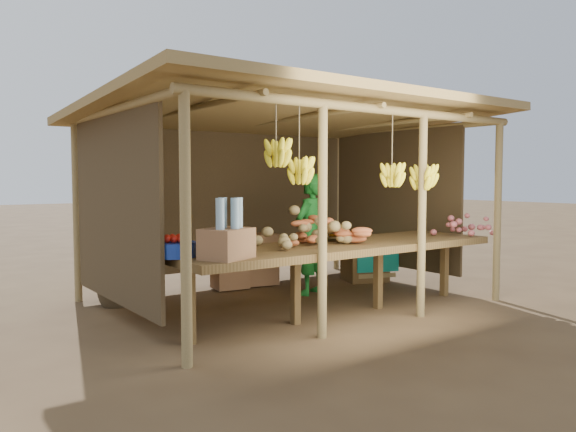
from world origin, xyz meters
TOP-DOWN VIEW (x-y plane):
  - ground at (0.00, 0.00)m, footprint 60.00×60.00m
  - stall_structure at (-0.04, -0.07)m, footprint 4.70×3.50m
  - counter at (0.00, -0.95)m, footprint 3.90×1.05m
  - potato_heap at (-0.34, -0.87)m, footprint 1.25×0.93m
  - sweet_potato_heap at (-0.18, -0.97)m, footprint 1.00×0.60m
  - onion_heap at (1.76, -1.25)m, footprint 0.87×0.57m
  - banana_pile at (0.36, -0.66)m, footprint 0.67×0.56m
  - tomato_basin at (-1.90, -0.86)m, footprint 0.39×0.39m
  - bottle_box at (-1.58, -1.24)m, footprint 0.53×0.48m
  - vendor at (0.47, 0.15)m, footprint 0.66×0.54m
  - tarp_crate at (1.72, 0.43)m, footprint 0.80×0.75m
  - carton_stack at (0.11, 1.05)m, footprint 0.98×0.41m
  - burlap_sacks at (-1.63, 0.97)m, footprint 0.80×0.42m

SIDE VIEW (x-z plane):
  - ground at x=0.00m, z-range 0.00..0.00m
  - burlap_sacks at x=-1.63m, z-range -0.04..0.53m
  - carton_stack at x=0.11m, z-range -0.04..0.67m
  - tarp_crate at x=1.72m, z-range -0.07..0.70m
  - counter at x=0.00m, z-range 0.34..1.14m
  - vendor at x=0.47m, z-range 0.00..1.57m
  - tomato_basin at x=-1.90m, z-range 0.78..0.98m
  - banana_pile at x=0.36m, z-range 0.80..1.15m
  - onion_heap at x=1.76m, z-range 0.80..1.16m
  - sweet_potato_heap at x=-0.18m, z-range 0.80..1.16m
  - potato_heap at x=-0.34m, z-range 0.80..1.17m
  - bottle_box at x=-1.58m, z-range 0.74..1.28m
  - stall_structure at x=-0.04m, z-range 0.69..3.12m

